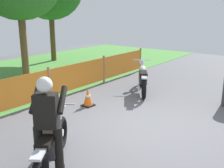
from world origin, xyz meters
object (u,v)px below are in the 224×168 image
(motorcycle_trailing, at_px, (52,143))
(traffic_cone, at_px, (88,97))
(motorcycle_lead, at_px, (143,78))
(rider_trailing, at_px, (47,123))

(motorcycle_trailing, xyz_separation_m, traffic_cone, (2.69, 1.63, -0.21))
(motorcycle_lead, distance_m, motorcycle_trailing, 4.93)
(motorcycle_lead, distance_m, traffic_cone, 2.21)
(motorcycle_lead, relative_size, motorcycle_trailing, 1.04)
(traffic_cone, bearing_deg, motorcycle_trailing, -148.83)
(motorcycle_lead, distance_m, rider_trailing, 5.14)
(motorcycle_trailing, xyz_separation_m, rider_trailing, (-0.16, -0.12, 0.44))
(motorcycle_lead, relative_size, rider_trailing, 1.08)
(rider_trailing, relative_size, traffic_cone, 3.19)
(motorcycle_trailing, distance_m, traffic_cone, 3.15)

